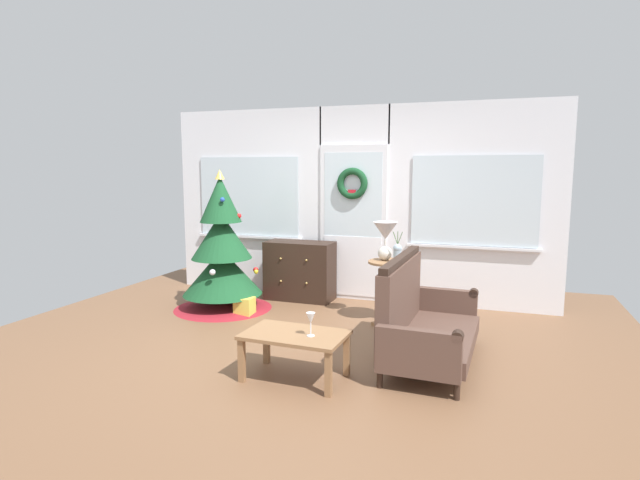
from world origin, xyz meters
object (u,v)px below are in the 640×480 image
(settee_sofa, at_px, (421,321))
(wine_glass, at_px, (311,319))
(christmas_tree, at_px, (222,257))
(table_lamp, at_px, (385,235))
(dresser_cabinet, at_px, (300,271))
(coffee_table, at_px, (295,340))
(flower_vase, at_px, (397,252))
(gift_box, at_px, (245,306))
(side_table, at_px, (389,279))

(settee_sofa, xyz_separation_m, wine_glass, (-0.78, -0.77, 0.16))
(christmas_tree, distance_m, wine_glass, 2.52)
(table_lamp, bearing_deg, dresser_cabinet, 155.58)
(table_lamp, distance_m, coffee_table, 2.02)
(christmas_tree, relative_size, flower_vase, 4.95)
(coffee_table, bearing_deg, gift_box, 129.35)
(gift_box, bearing_deg, side_table, 10.00)
(flower_vase, xyz_separation_m, wine_glass, (-0.37, -1.81, -0.29))
(christmas_tree, relative_size, table_lamp, 3.94)
(flower_vase, bearing_deg, christmas_tree, -178.37)
(dresser_cabinet, height_order, settee_sofa, settee_sofa)
(christmas_tree, xyz_separation_m, table_lamp, (2.02, 0.16, 0.33))
(wine_glass, bearing_deg, coffee_table, 169.24)
(flower_vase, relative_size, wine_glass, 1.79)
(christmas_tree, distance_m, flower_vase, 2.18)
(side_table, bearing_deg, table_lamp, 146.31)
(dresser_cabinet, xyz_separation_m, side_table, (1.33, -0.61, 0.11))
(table_lamp, bearing_deg, side_table, -33.69)
(side_table, distance_m, gift_box, 1.76)
(christmas_tree, relative_size, gift_box, 8.17)
(flower_vase, height_order, coffee_table, flower_vase)
(settee_sofa, xyz_separation_m, coffee_table, (-0.93, -0.74, -0.04))
(flower_vase, relative_size, coffee_table, 0.41)
(christmas_tree, height_order, table_lamp, christmas_tree)
(settee_sofa, distance_m, table_lamp, 1.41)
(settee_sofa, distance_m, gift_box, 2.35)
(wine_glass, bearing_deg, settee_sofa, 44.76)
(settee_sofa, height_order, coffee_table, settee_sofa)
(side_table, bearing_deg, gift_box, -170.00)
(wine_glass, distance_m, gift_box, 2.16)
(coffee_table, bearing_deg, flower_vase, 73.71)
(christmas_tree, xyz_separation_m, coffee_table, (1.66, -1.72, -0.32))
(dresser_cabinet, distance_m, coffee_table, 2.62)
(settee_sofa, height_order, gift_box, settee_sofa)
(christmas_tree, height_order, flower_vase, christmas_tree)
(wine_glass, bearing_deg, table_lamp, 83.74)
(christmas_tree, bearing_deg, side_table, 3.36)
(dresser_cabinet, xyz_separation_m, wine_glass, (1.06, -2.48, 0.14))
(christmas_tree, xyz_separation_m, side_table, (2.08, 0.12, -0.16))
(settee_sofa, height_order, side_table, settee_sofa)
(christmas_tree, distance_m, coffee_table, 2.41)
(christmas_tree, height_order, wine_glass, christmas_tree)
(christmas_tree, bearing_deg, table_lamp, 4.59)
(side_table, relative_size, table_lamp, 1.60)
(dresser_cabinet, relative_size, wine_glass, 4.64)
(settee_sofa, xyz_separation_m, gift_box, (-2.20, 0.80, -0.27))
(dresser_cabinet, distance_m, gift_box, 1.02)
(side_table, distance_m, coffee_table, 1.89)
(table_lamp, bearing_deg, settee_sofa, -63.38)
(dresser_cabinet, height_order, coffee_table, dresser_cabinet)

